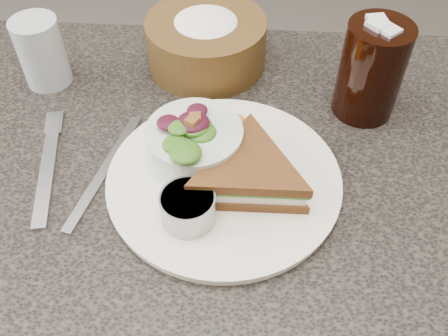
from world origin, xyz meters
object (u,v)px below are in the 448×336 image
salad_bowl (194,139)px  dressing_ramekin (188,208)px  dinner_plate (224,180)px  water_glass (42,52)px  dining_table (211,300)px  sandwich (249,174)px  bread_basket (206,35)px  cola_glass (372,67)px

salad_bowl → dressing_ramekin: bearing=-88.9°
dinner_plate → dressing_ramekin: size_ratio=4.50×
dinner_plate → water_glass: size_ratio=2.81×
dining_table → salad_bowl: size_ratio=7.86×
dining_table → water_glass: water_glass is taller
dinner_plate → sandwich: 0.05m
sandwich → dressing_ramekin: bearing=-142.0°
sandwich → bread_basket: size_ratio=0.91×
dining_table → salad_bowl: (-0.01, 0.01, 0.42)m
salad_bowl → sandwich: bearing=-30.9°
dinner_plate → cola_glass: 0.27m
dining_table → dressing_ramekin: size_ratio=14.80×
cola_glass → dressing_ramekin: bearing=-135.8°
cola_glass → water_glass: cola_glass is taller
dinner_plate → salad_bowl: 0.07m
dinner_plate → dressing_ramekin: 0.08m
bread_basket → dining_table: bearing=-85.4°
bread_basket → water_glass: bearing=-166.4°
dinner_plate → bread_basket: bearing=99.9°
salad_bowl → dinner_plate: bearing=-36.6°
dressing_ramekin → water_glass: water_glass is taller
sandwich → dinner_plate: bearing=156.9°
bread_basket → salad_bowl: bearing=-88.8°
salad_bowl → dressing_ramekin: 0.10m
dining_table → salad_bowl: 0.43m
sandwich → dining_table: bearing=151.0°
dressing_ramekin → water_glass: size_ratio=0.62×
dining_table → salad_bowl: bearing=140.3°
salad_bowl → dressing_ramekin: size_ratio=1.88×
bread_basket → dinner_plate: bearing=-80.1°
sandwich → bread_basket: (-0.08, 0.27, 0.02)m
dining_table → water_glass: 0.54m
water_glass → bread_basket: bearing=13.6°
dressing_ramekin → cola_glass: 0.34m
dining_table → dinner_plate: size_ratio=3.29×
dining_table → bread_basket: bearing=94.6°
dining_table → cola_glass: 0.53m
dinner_plate → dressing_ramekin: (-0.04, -0.07, 0.03)m
bread_basket → water_glass: bread_basket is taller
salad_bowl → water_glass: size_ratio=1.18×
sandwich → dressing_ramekin: size_ratio=2.59×
dining_table → sandwich: bearing=-28.3°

